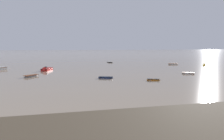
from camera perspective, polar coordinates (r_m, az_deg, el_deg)
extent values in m
ellipsoid|color=white|center=(93.67, 16.13, 1.56)|extent=(4.52, 2.13, 0.69)
cube|color=brown|center=(93.65, 16.13, 1.74)|extent=(4.17, 2.04, 0.09)
cube|color=brown|center=(93.66, 16.13, 1.68)|extent=(0.47, 1.36, 0.07)
cube|color=red|center=(70.79, -17.12, 0.10)|extent=(3.55, 5.41, 0.99)
cone|color=red|center=(68.39, -17.94, -0.15)|extent=(2.37, 2.11, 1.98)
cube|color=black|center=(70.70, -17.15, 0.39)|extent=(3.62, 5.54, 0.11)
cube|color=black|center=(70.01, -17.38, 0.65)|extent=(0.76, 0.62, 0.55)
cube|color=black|center=(73.04, -16.40, 0.42)|extent=(0.47, 0.41, 0.70)
ellipsoid|color=orange|center=(49.07, 11.10, -2.62)|extent=(3.26, 1.84, 0.49)
cube|color=black|center=(49.04, 11.11, -2.38)|extent=(3.02, 1.75, 0.07)
cube|color=black|center=(49.05, 11.10, -2.46)|extent=(0.44, 0.97, 0.05)
ellipsoid|color=gray|center=(57.58, -20.95, -1.55)|extent=(3.88, 4.22, 0.68)
cube|color=brown|center=(57.55, -20.96, -1.26)|extent=(3.64, 3.94, 0.09)
cube|color=brown|center=(57.56, -20.95, -1.36)|extent=(1.18, 1.06, 0.07)
ellipsoid|color=white|center=(63.24, 19.85, -0.85)|extent=(3.61, 2.83, 0.55)
cube|color=brown|center=(63.21, 19.86, -0.64)|extent=(3.36, 2.66, 0.07)
cube|color=brown|center=(63.22, 19.86, -0.71)|extent=(0.74, 1.04, 0.06)
ellipsoid|color=black|center=(99.93, -0.58, 2.10)|extent=(2.85, 3.76, 0.57)
cube|color=silver|center=(99.92, -0.58, 2.23)|extent=(2.69, 3.49, 0.08)
cube|color=silver|center=(99.92, -0.58, 2.19)|extent=(1.08, 0.74, 0.06)
cube|color=black|center=(80.45, -26.77, 0.55)|extent=(0.53, 0.54, 0.76)
ellipsoid|color=navy|center=(51.23, -1.71, -2.09)|extent=(3.89, 2.45, 0.58)
cube|color=#33383F|center=(51.20, -1.71, -1.82)|extent=(3.60, 2.32, 0.08)
cube|color=#33383F|center=(51.21, -1.71, -1.92)|extent=(0.61, 1.14, 0.06)
cylinder|color=gold|center=(91.69, 23.57, 1.19)|extent=(0.90, 0.90, 0.70)
cone|color=gold|center=(91.63, 23.59, 1.63)|extent=(0.72, 0.72, 0.70)
cylinder|color=black|center=(91.58, 23.61, 2.12)|extent=(0.10, 0.10, 0.90)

